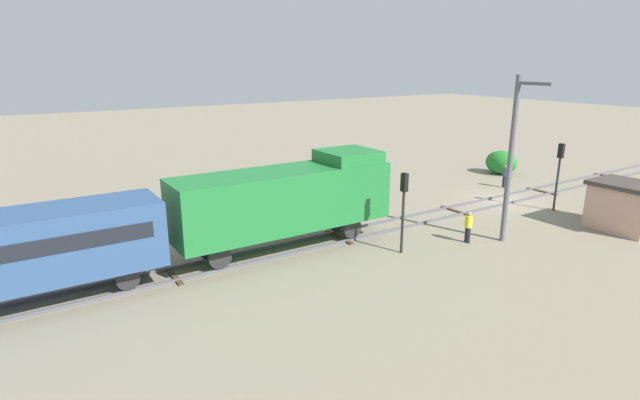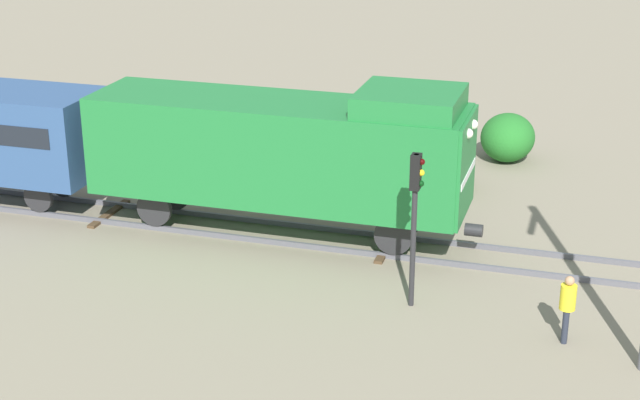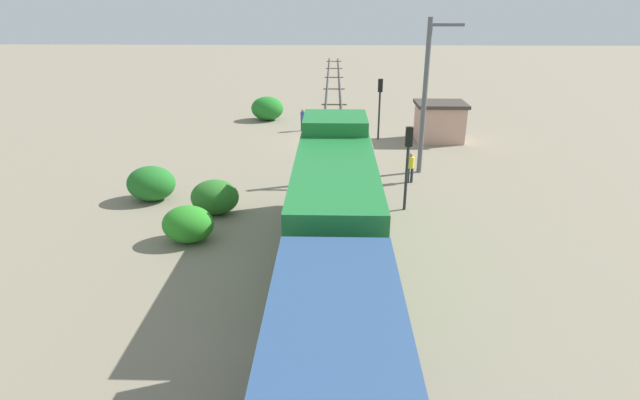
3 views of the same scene
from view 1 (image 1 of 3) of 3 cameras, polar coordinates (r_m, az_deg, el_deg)
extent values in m
plane|color=gray|center=(36.23, 20.08, -0.12)|extent=(162.71, 162.71, 0.00)
cube|color=#595960|center=(35.80, 21.00, -0.26)|extent=(0.10, 108.47, 0.16)
cube|color=#595960|center=(36.63, 19.21, 0.26)|extent=(0.10, 108.47, 0.16)
cube|color=#4C3823|center=(47.54, 30.13, 2.36)|extent=(2.40, 0.24, 0.09)
cube|color=#4C3823|center=(39.84, 24.06, 0.91)|extent=(2.40, 0.24, 0.09)
cube|color=#4C3823|center=(32.83, 15.26, -1.21)|extent=(2.40, 0.24, 0.09)
cube|color=#4C3823|center=(27.05, 2.21, -4.29)|extent=(2.40, 0.24, 0.09)
cube|color=#4C3823|center=(23.43, -16.44, -8.22)|extent=(2.40, 0.24, 0.09)
cube|color=#1E7233|center=(24.54, -4.21, 0.11)|extent=(2.90, 11.00, 2.90)
cube|color=#1E7233|center=(26.17, 3.25, 5.05)|extent=(2.75, 2.80, 0.60)
cube|color=#1E7233|center=(27.52, 5.98, 1.79)|extent=(2.84, 0.10, 2.84)
cube|color=white|center=(27.60, 6.03, 1.40)|extent=(2.46, 0.06, 0.20)
sphere|color=white|center=(26.97, 6.72, 3.88)|extent=(0.28, 0.28, 0.28)
sphere|color=white|center=(27.66, 5.54, 4.21)|extent=(0.28, 0.28, 0.28)
cylinder|color=#262628|center=(28.21, 6.35, -1.78)|extent=(0.36, 0.50, 0.36)
cylinder|color=#262628|center=(26.45, 3.69, -3.25)|extent=(0.18, 1.10, 1.10)
cylinder|color=#262628|center=(27.56, 1.91, -2.44)|extent=(0.18, 1.10, 1.10)
cylinder|color=#262628|center=(23.10, -11.36, -6.43)|extent=(0.18, 1.10, 1.10)
cylinder|color=#262628|center=(24.36, -12.63, -5.32)|extent=(0.18, 1.10, 1.10)
cylinder|color=#262628|center=(22.14, -21.10, -8.42)|extent=(0.16, 0.96, 0.96)
cylinder|color=#262628|center=(23.46, -21.86, -7.13)|extent=(0.16, 0.96, 0.96)
cylinder|color=#262628|center=(34.76, 25.52, 2.32)|extent=(0.14, 0.14, 4.32)
cube|color=black|center=(34.45, 25.85, 5.09)|extent=(0.32, 0.24, 0.90)
sphere|color=red|center=(34.53, 26.03, 5.54)|extent=(0.16, 0.16, 0.16)
sphere|color=#3C3306|center=(34.57, 25.97, 5.09)|extent=(0.16, 0.16, 0.16)
sphere|color=black|center=(34.61, 25.92, 4.63)|extent=(0.16, 0.16, 0.16)
cylinder|color=#262628|center=(24.74, 9.46, -1.57)|extent=(0.14, 0.14, 4.07)
cube|color=black|center=(24.32, 9.63, 2.00)|extent=(0.32, 0.24, 0.90)
sphere|color=#390606|center=(24.35, 9.90, 2.66)|extent=(0.16, 0.16, 0.16)
sphere|color=yellow|center=(24.42, 9.87, 2.02)|extent=(0.16, 0.16, 0.16)
sphere|color=black|center=(24.49, 9.84, 1.38)|extent=(0.16, 0.16, 0.16)
cylinder|color=#262B38|center=(40.04, 20.44, 1.92)|extent=(0.15, 0.15, 0.85)
cylinder|color=#262B38|center=(40.16, 20.22, 1.98)|extent=(0.15, 0.15, 0.85)
cylinder|color=#33478C|center=(39.94, 20.43, 2.98)|extent=(0.38, 0.38, 0.62)
sphere|color=tan|center=(39.86, 20.49, 3.57)|extent=(0.23, 0.23, 0.23)
cylinder|color=#262B38|center=(27.34, 16.67, -3.90)|extent=(0.15, 0.15, 0.85)
cylinder|color=#262B38|center=(27.46, 16.35, -3.79)|extent=(0.15, 0.15, 0.85)
cylinder|color=yellow|center=(27.17, 16.63, -2.38)|extent=(0.38, 0.38, 0.62)
sphere|color=tan|center=(27.05, 16.70, -1.53)|extent=(0.23, 0.23, 0.23)
cylinder|color=#595960|center=(27.32, 20.91, 4.16)|extent=(0.28, 0.28, 8.61)
cube|color=#595960|center=(26.36, 23.34, 12.12)|extent=(1.80, 0.16, 0.16)
cube|color=#D19E8C|center=(32.85, 31.46, -0.82)|extent=(3.20, 2.60, 2.50)
cube|color=#3F3833|center=(32.54, 31.80, 1.49)|extent=(3.50, 2.90, 0.24)
cube|color=#2D2319|center=(34.09, 32.38, -0.95)|extent=(0.80, 0.06, 1.90)
ellipsoid|color=#227A26|center=(44.72, 20.00, 4.06)|extent=(2.69, 2.20, 1.96)
ellipsoid|color=#2D7026|center=(31.70, -2.53, 0.20)|extent=(2.26, 1.85, 1.64)
ellipsoid|color=#2D8B26|center=(30.79, -7.73, -0.48)|extent=(2.14, 1.75, 1.55)
ellipsoid|color=#226F26|center=(35.47, -3.18, 1.97)|extent=(2.41, 1.97, 1.75)
camera|label=2|loc=(21.02, 72.90, 10.72)|focal=55.00mm
camera|label=3|loc=(21.82, -50.77, 10.52)|focal=28.00mm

